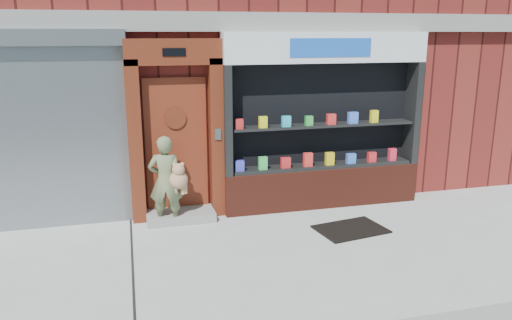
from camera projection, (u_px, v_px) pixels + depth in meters
name	position (u px, v px, depth m)	size (l,w,h in m)	color
ground	(250.00, 259.00, 6.78)	(80.00, 80.00, 0.00)	#9E9E99
shutter_bay	(23.00, 120.00, 7.43)	(3.10, 0.30, 3.04)	gray
red_door_bay	(176.00, 131.00, 7.98)	(1.52, 0.58, 2.90)	#551D0E
pharmacy_bay	(323.00, 129.00, 8.56)	(3.50, 0.41, 3.00)	#5C2115
woman	(167.00, 181.00, 7.81)	(0.64, 0.44, 1.46)	#686F49
doormat	(351.00, 229.00, 7.77)	(1.04, 0.73, 0.03)	black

